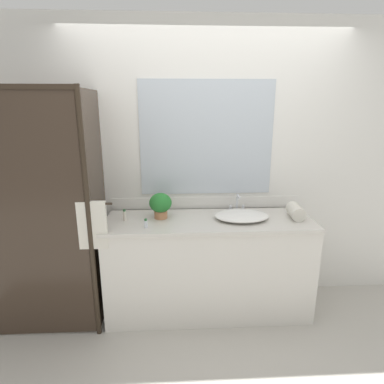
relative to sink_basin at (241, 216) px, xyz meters
The scene contains 10 objects.
ground_plane 0.97m from the sink_basin, behind, with size 8.00×8.00×0.00m, color #B7B2A8.
wall_back_with_mirror 0.58m from the sink_basin, 129.19° to the left, with size 4.40×0.06×2.60m.
vanity_cabinet 0.56m from the sink_basin, behind, with size 1.80×0.58×0.90m.
shower_enclosure 1.57m from the sink_basin, behind, with size 1.20×0.59×2.00m.
sink_basin is the anchor object (origin of this frame).
faucet 0.20m from the sink_basin, 90.00° to the left, with size 0.17×0.13×0.17m.
potted_plant 0.71m from the sink_basin, behind, with size 0.19×0.19×0.22m.
amenity_bottle_shampoo 0.83m from the sink_basin, 168.90° to the right, with size 0.03×0.03×0.08m.
amenity_bottle_conditioner 1.01m from the sink_basin, behind, with size 0.03×0.03×0.10m.
rolled_towel_near_edge 0.48m from the sink_basin, ahead, with size 0.12×0.12×0.22m, color silver.
Camera 1 is at (-0.29, -2.58, 1.86)m, focal length 29.75 mm.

